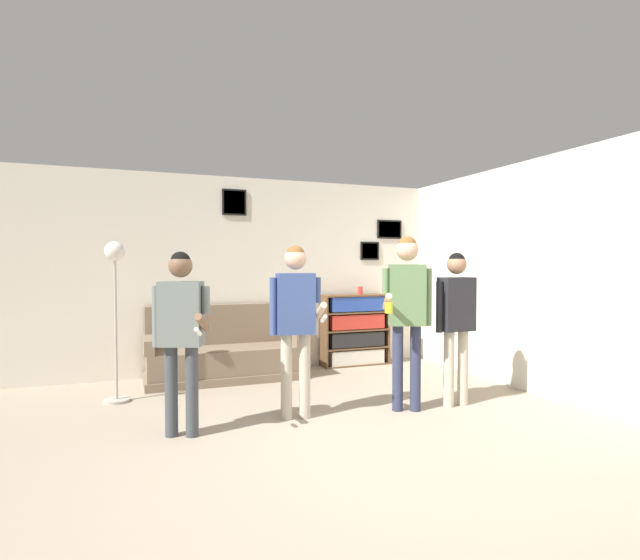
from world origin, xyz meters
The scene contains 12 objects.
ground_plane centered at (0.00, 0.00, 0.00)m, with size 20.00×20.00×0.00m, color gray.
wall_back centered at (0.01, 3.69, 1.35)m, with size 7.52×0.08×2.70m.
wall_right centered at (2.59, 1.83, 1.35)m, with size 0.06×6.06×2.70m.
couch centered at (-0.62, 3.28, 0.31)m, with size 1.98×0.80×0.95m.
bookshelf centered at (1.36, 3.47, 0.52)m, with size 1.02×0.30×1.05m.
floor_lamp centered at (-1.90, 2.60, 1.26)m, with size 0.28×0.28×1.74m.
person_player_foreground_left centered at (-1.35, 1.22, 0.98)m, with size 0.47×0.56×1.60m.
person_player_foreground_center centered at (-0.27, 1.34, 1.03)m, with size 0.50×0.50×1.68m.
person_watcher_holding_cup centered at (0.86, 1.17, 1.11)m, with size 0.58×0.38×1.78m.
person_spectator_near_bookshelf centered at (1.44, 1.15, 0.98)m, with size 0.50×0.21×1.62m.
bottle_on_floor centered at (-1.35, 2.66, 0.10)m, with size 0.06×0.06×0.24m.
drinking_cup centered at (1.44, 3.47, 1.11)m, with size 0.07×0.07×0.12m.
Camera 1 is at (-1.78, -3.21, 1.49)m, focal length 28.00 mm.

